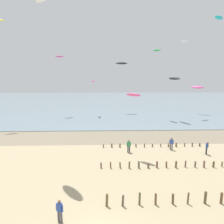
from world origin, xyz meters
name	(u,v)px	position (x,y,z in m)	size (l,w,h in m)	color
wet_sand_strip	(102,137)	(0.00, 21.01, 0.00)	(120.00, 7.19, 0.01)	gray
sea	(104,103)	(0.00, 59.60, 0.05)	(160.00, 70.00, 0.10)	gray
groyne_near	(201,199)	(8.15, 3.54, 0.47)	(15.85, 0.37, 1.05)	brown
groyne_mid	(170,165)	(7.68, 9.94, 0.35)	(15.69, 0.33, 0.81)	brown
groyne_far	(156,145)	(7.71, 16.36, 0.26)	(14.99, 0.32, 0.64)	brown
person_nearest_camera	(60,210)	(-2.60, 1.82, 0.92)	(0.54, 0.34, 1.71)	#4C4C56
person_mid_beach	(171,143)	(9.47, 15.23, 0.92)	(0.55, 0.32, 1.71)	#4C4C56
person_left_flank	(207,148)	(13.45, 13.51, 0.92)	(0.32, 0.55, 1.71)	#232328
person_right_flank	(129,146)	(3.60, 14.48, 0.92)	(0.55, 0.31, 1.71)	#383842
kite_aloft_0	(59,56)	(-10.41, 40.09, 14.05)	(2.29, 0.73, 0.37)	#E54C99
kite_aloft_1	(133,95)	(3.97, 13.68, 7.67)	(1.98, 0.64, 0.32)	#E54C99
kite_aloft_2	(219,18)	(24.34, 34.30, 21.57)	(3.48, 1.11, 0.56)	#19B2B7
kite_aloft_4	(197,87)	(23.40, 39.75, 6.70)	(2.97, 0.95, 0.47)	#E54C99
kite_aloft_6	(185,42)	(18.85, 37.80, 17.23)	(2.30, 0.74, 0.37)	white
kite_aloft_7	(121,63)	(4.66, 43.12, 12.63)	(3.08, 0.99, 0.49)	black
kite_aloft_8	(157,50)	(11.97, 35.84, 15.12)	(2.61, 0.84, 0.42)	green
kite_aloft_9	(93,81)	(-2.40, 38.48, 8.30)	(2.28, 0.73, 0.36)	#E54C99
kite_aloft_11	(174,78)	(15.12, 32.70, 9.06)	(3.35, 1.07, 0.54)	black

